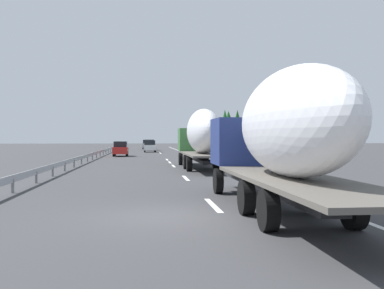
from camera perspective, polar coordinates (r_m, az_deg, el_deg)
name	(u,v)px	position (r m, az deg, el deg)	size (l,w,h in m)	color
ground_plane	(149,157)	(53.22, -5.43, -1.63)	(260.00, 260.00, 0.00)	#38383A
lane_stripe_0	(213,205)	(15.51, 2.68, -7.67)	(3.20, 0.20, 0.01)	white
lane_stripe_1	(186,178)	(25.72, -0.80, -4.27)	(3.20, 0.20, 0.01)	white
lane_stripe_2	(173,166)	(36.76, -2.37, -2.73)	(3.20, 0.20, 0.01)	white
lane_stripe_3	(170,162)	(42.11, -2.83, -2.27)	(3.20, 0.20, 0.01)	white
lane_stripe_4	(167,160)	(47.37, -3.18, -1.93)	(3.20, 0.20, 0.01)	white
lane_stripe_5	(160,153)	(69.40, -4.07, -1.04)	(3.20, 0.20, 0.01)	white
lane_stripe_6	(161,153)	(66.96, -4.00, -1.11)	(3.20, 0.20, 0.01)	white
lane_stripe_7	(159,152)	(72.12, -4.14, -0.97)	(3.20, 0.20, 0.01)	white
lane_stripe_8	(155,148)	(100.72, -4.67, -0.45)	(3.20, 0.20, 0.01)	white
lane_stripe_9	(156,148)	(97.51, -4.62, -0.49)	(3.20, 0.20, 0.01)	white
edge_line_right	(191,155)	(58.52, -0.08, -1.39)	(110.00, 0.20, 0.01)	white
truck_lead	(201,135)	(33.11, 1.15, 1.17)	(13.97, 2.55, 4.34)	#387038
truck_trailing	(280,133)	(14.02, 11.08, 1.48)	(14.24, 2.55, 4.28)	navy
car_red_compact	(121,149)	(56.71, -9.03, -0.53)	(4.30, 1.79, 1.86)	red
car_silver_hatch	(147,144)	(92.68, -5.72, 0.02)	(4.42, 1.89, 1.89)	#ADB2B7
car_black_suv	(149,145)	(83.05, -5.44, -0.06)	(4.18, 1.92, 1.97)	black
car_white_van	(150,146)	(72.64, -5.35, -0.21)	(4.04, 1.88, 1.90)	white
road_sign	(200,139)	(59.43, 0.99, 0.69)	(0.10, 0.90, 3.07)	gray
tree_0	(216,130)	(75.35, 3.04, 1.83)	(3.04, 3.04, 5.91)	#472D19
tree_1	(280,127)	(43.18, 11.14, 2.22)	(3.27, 3.27, 5.44)	#472D19
tree_2	(225,125)	(71.26, 4.18, 2.43)	(2.50, 2.50, 6.76)	#472D19
tree_3	(237,128)	(59.64, 5.76, 2.14)	(2.55, 2.55, 6.00)	#472D19
tree_4	(260,121)	(53.92, 8.60, 2.90)	(3.66, 3.66, 6.77)	#472D19
tree_5	(228,126)	(72.64, 4.63, 2.29)	(3.71, 3.71, 6.63)	#472D19
guardrail_median	(100,152)	(56.46, -11.56, -0.91)	(94.00, 0.10, 0.76)	#9EA0A5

